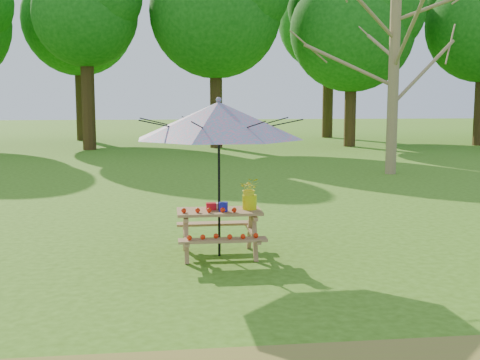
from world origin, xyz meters
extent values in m
plane|color=#3A6513|center=(0.00, 0.00, 0.00)|extent=(120.00, 120.00, 0.00)
cylinder|color=olive|center=(4.31, 9.99, 2.71)|extent=(0.40, 0.40, 5.42)
cube|color=olive|center=(-1.67, 1.04, 0.65)|extent=(1.20, 0.62, 0.04)
cube|color=olive|center=(-1.67, 0.49, 0.36)|extent=(1.20, 0.22, 0.04)
cube|color=olive|center=(-1.67, 1.59, 0.36)|extent=(1.20, 0.22, 0.04)
cylinder|color=black|center=(-1.67, 1.04, 1.12)|extent=(0.04, 0.04, 2.25)
cone|color=teal|center=(-1.67, 1.04, 1.95)|extent=(3.18, 3.18, 0.52)
sphere|color=teal|center=(-1.67, 1.04, 2.23)|extent=(0.08, 0.08, 0.08)
cube|color=red|center=(-1.78, 1.10, 0.72)|extent=(0.14, 0.12, 0.10)
cylinder|color=#1518B0|center=(-1.62, 0.95, 0.74)|extent=(0.13, 0.13, 0.13)
cube|color=silver|center=(-1.71, 1.24, 0.71)|extent=(0.13, 0.13, 0.07)
cylinder|color=#D6D80B|center=(-1.23, 1.06, 0.77)|extent=(0.21, 0.21, 0.21)
imported|color=yellow|center=(-1.23, 1.06, 0.97)|extent=(0.30, 0.27, 0.31)
camera|label=1|loc=(-2.40, -7.38, 2.24)|focal=45.00mm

